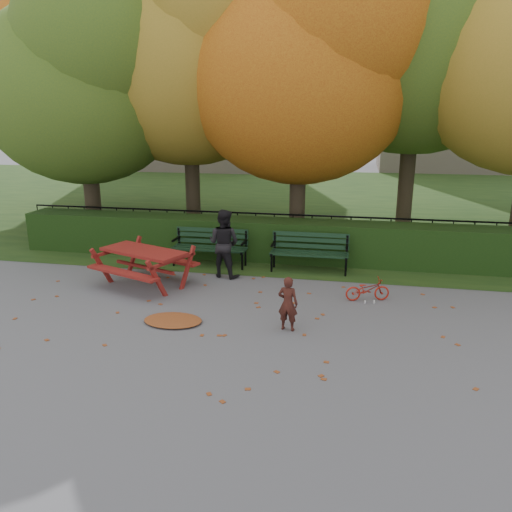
% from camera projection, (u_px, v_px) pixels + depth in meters
% --- Properties ---
extents(ground, '(90.00, 90.00, 0.00)m').
position_uv_depth(ground, '(223.00, 331.00, 8.45)').
color(ground, slate).
rests_on(ground, ground).
extents(grass_strip, '(90.00, 90.00, 0.00)m').
position_uv_depth(grass_strip, '(306.00, 199.00, 21.65)').
color(grass_strip, '#193413').
rests_on(grass_strip, ground).
extents(building_left, '(10.00, 7.00, 15.00)m').
position_uv_depth(building_left, '(190.00, 52.00, 32.61)').
color(building_left, tan).
rests_on(building_left, ground).
extents(building_right, '(9.00, 6.00, 12.00)m').
position_uv_depth(building_right, '(456.00, 74.00, 31.72)').
color(building_right, tan).
rests_on(building_right, ground).
extents(hedge, '(13.00, 0.90, 1.00)m').
position_uv_depth(hedge, '(269.00, 240.00, 12.56)').
color(hedge, black).
rests_on(hedge, ground).
extents(iron_fence, '(14.00, 0.04, 1.02)m').
position_uv_depth(iron_fence, '(274.00, 231.00, 13.30)').
color(iron_fence, black).
rests_on(iron_fence, ground).
extents(tree_a, '(5.88, 5.60, 7.48)m').
position_uv_depth(tree_a, '(88.00, 77.00, 13.45)').
color(tree_a, '#33271D').
rests_on(tree_a, ground).
extents(tree_b, '(6.72, 6.40, 8.79)m').
position_uv_depth(tree_b, '(197.00, 44.00, 13.79)').
color(tree_b, '#33271D').
rests_on(tree_b, ground).
extents(tree_c, '(6.30, 6.00, 8.00)m').
position_uv_depth(tree_c, '(313.00, 62.00, 12.59)').
color(tree_c, '#33271D').
rests_on(tree_c, ground).
extents(tree_d, '(7.14, 6.80, 9.58)m').
position_uv_depth(tree_d, '(436.00, 16.00, 12.90)').
color(tree_d, '#33271D').
rests_on(tree_d, ground).
extents(tree_f, '(6.93, 6.60, 9.19)m').
position_uv_depth(tree_f, '(87.00, 49.00, 16.94)').
color(tree_f, '#33271D').
rests_on(tree_f, ground).
extents(bench_left, '(1.80, 0.57, 0.88)m').
position_uv_depth(bench_left, '(210.00, 244.00, 12.04)').
color(bench_left, black).
rests_on(bench_left, ground).
extents(bench_right, '(1.80, 0.57, 0.88)m').
position_uv_depth(bench_right, '(310.00, 249.00, 11.59)').
color(bench_right, black).
rests_on(bench_right, ground).
extents(picnic_table, '(2.26, 2.06, 0.90)m').
position_uv_depth(picnic_table, '(144.00, 258.00, 10.54)').
color(picnic_table, maroon).
rests_on(picnic_table, ground).
extents(leaf_pile, '(1.22, 1.01, 0.07)m').
position_uv_depth(leaf_pile, '(173.00, 320.00, 8.80)').
color(leaf_pile, maroon).
rests_on(leaf_pile, ground).
extents(leaf_scatter, '(9.00, 5.70, 0.01)m').
position_uv_depth(leaf_scatter, '(228.00, 324.00, 8.73)').
color(leaf_scatter, maroon).
rests_on(leaf_scatter, ground).
extents(child, '(0.37, 0.27, 0.95)m').
position_uv_depth(child, '(288.00, 304.00, 8.38)').
color(child, '#3F1A14').
rests_on(child, ground).
extents(adult, '(0.87, 0.76, 1.54)m').
position_uv_depth(adult, '(224.00, 243.00, 11.11)').
color(adult, black).
rests_on(adult, ground).
extents(bicycle, '(0.92, 0.52, 0.46)m').
position_uv_depth(bicycle, '(368.00, 289.00, 9.78)').
color(bicycle, '#B21E10').
rests_on(bicycle, ground).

